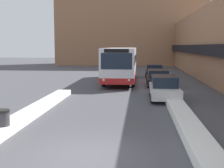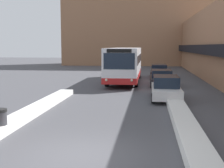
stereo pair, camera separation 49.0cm
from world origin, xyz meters
name	(u,v)px [view 1 (the left image)]	position (x,y,z in m)	size (l,w,h in m)	color
ground_plane	(86,156)	(0.00, 0.00, 0.00)	(160.00, 160.00, 0.00)	#47474C
building_row_right	(221,44)	(9.97, 24.00, 3.55)	(5.50, 60.00, 7.10)	#996B4C
building_backdrop_far	(131,18)	(0.00, 47.75, 8.36)	(26.00, 8.00, 16.72)	#996B4C
snow_bank_left	(30,113)	(-3.60, 5.12, 0.16)	(0.90, 13.90, 0.32)	silver
snow_bank_right	(186,122)	(3.60, 3.77, 0.20)	(0.90, 16.46, 0.40)	silver
city_bus	(121,64)	(-0.12, 20.05, 1.74)	(2.73, 11.72, 3.19)	silver
parked_car_front	(164,88)	(3.20, 10.74, 0.73)	(1.80, 4.74, 1.48)	silver
parked_car_middle	(158,78)	(3.20, 17.60, 0.69)	(1.90, 4.79, 1.36)	black
parked_car_back	(154,71)	(3.20, 24.73, 0.70)	(1.82, 4.81, 1.40)	black
trash_bin	(2,122)	(-3.60, 2.07, 0.48)	(0.59, 0.59, 0.95)	#38383D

